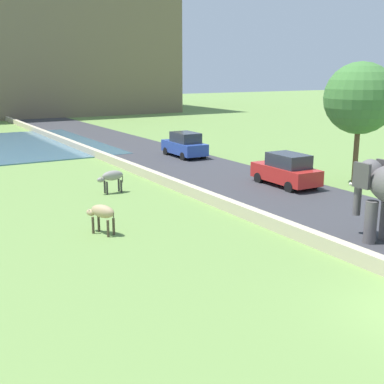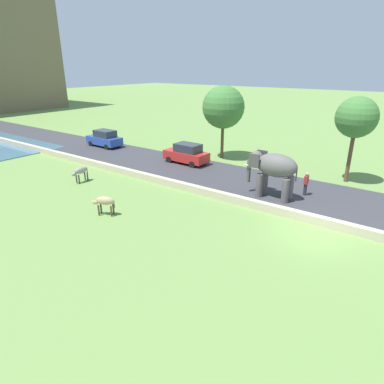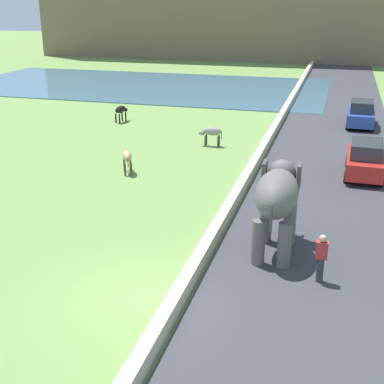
{
  "view_description": "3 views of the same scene",
  "coord_description": "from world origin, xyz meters",
  "views": [
    {
      "loc": [
        -11.26,
        -7.02,
        6.08
      ],
      "look_at": [
        -1.95,
        8.65,
        1.69
      ],
      "focal_mm": 47.56,
      "sensor_mm": 36.0,
      "label": 1
    },
    {
      "loc": [
        -15.99,
        -3.82,
        8.18
      ],
      "look_at": [
        -1.74,
        6.55,
        1.39
      ],
      "focal_mm": 30.98,
      "sensor_mm": 36.0,
      "label": 2
    },
    {
      "loc": [
        5.13,
        -12.47,
        8.3
      ],
      "look_at": [
        -0.08,
        5.85,
        1.16
      ],
      "focal_mm": 48.91,
      "sensor_mm": 36.0,
      "label": 3
    }
  ],
  "objects": [
    {
      "name": "tree_near",
      "position": [
        10.15,
        11.74,
        4.62
      ],
      "size": [
        3.78,
        3.78,
        6.53
      ],
      "color": "brown",
      "rests_on": "ground"
    },
    {
      "name": "cow_grey",
      "position": [
        -1.95,
        16.58,
        0.84
      ],
      "size": [
        1.39,
        0.47,
        1.15
      ],
      "color": "gray",
      "rests_on": "ground"
    },
    {
      "name": "cow_tan",
      "position": [
        -4.77,
        10.58,
        0.84
      ],
      "size": [
        0.9,
        1.39,
        1.15
      ],
      "color": "tan",
      "rests_on": "ground"
    },
    {
      "name": "tree_mid",
      "position": [
        9.78,
        0.67,
        4.71
      ],
      "size": [
        2.88,
        2.88,
        6.19
      ],
      "color": "brown",
      "rests_on": "ground"
    },
    {
      "name": "barrier_wall",
      "position": [
        1.2,
        18.0,
        0.26
      ],
      "size": [
        0.4,
        110.0,
        0.52
      ],
      "primitive_type": "cube",
      "color": "beige",
      "rests_on": "ground"
    },
    {
      "name": "ground_plane",
      "position": [
        0.0,
        0.0,
        0.0
      ],
      "size": [
        220.0,
        220.0,
        0.0
      ],
      "primitive_type": "plane",
      "color": "#6B8E47"
    },
    {
      "name": "elephant",
      "position": [
        3.42,
        3.93,
        2.04
      ],
      "size": [
        1.43,
        3.47,
        2.99
      ],
      "color": "#605B5B",
      "rests_on": "ground"
    },
    {
      "name": "car_blue",
      "position": [
        6.57,
        24.04,
        0.9
      ],
      "size": [
        1.87,
        4.04,
        1.8
      ],
      "color": "#2D4CA8",
      "rests_on": "ground"
    },
    {
      "name": "road_surface",
      "position": [
        5.0,
        20.0,
        0.03
      ],
      "size": [
        7.0,
        120.0,
        0.06
      ],
      "primitive_type": "cube",
      "color": "#38383D",
      "rests_on": "ground"
    },
    {
      "name": "person_beside_elephant",
      "position": [
        5.03,
        2.2,
        0.87
      ],
      "size": [
        0.36,
        0.22,
        1.63
      ],
      "color": "#33333D",
      "rests_on": "ground"
    },
    {
      "name": "car_red",
      "position": [
        6.57,
        13.19,
        0.9
      ],
      "size": [
        1.88,
        4.04,
        1.8
      ],
      "color": "red",
      "rests_on": "ground"
    }
  ]
}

